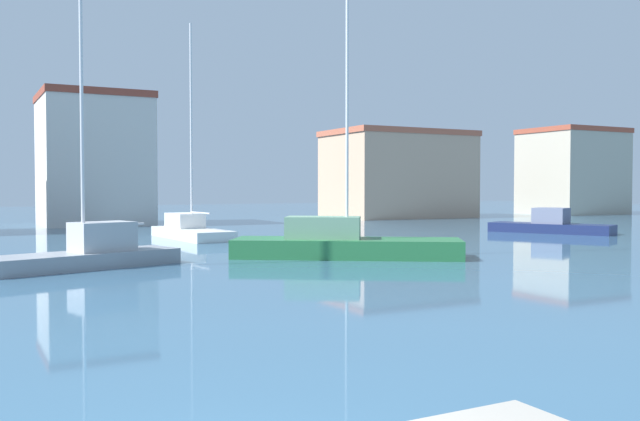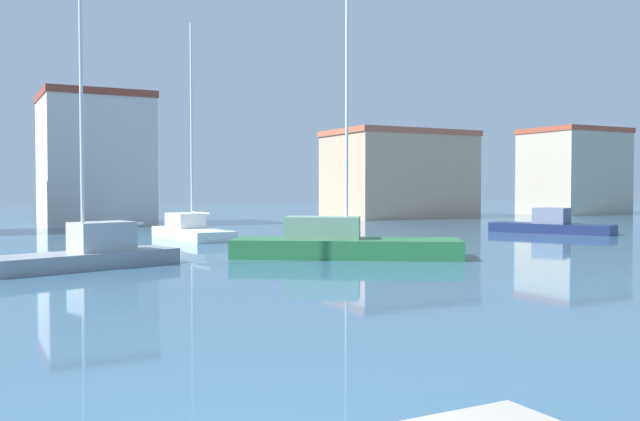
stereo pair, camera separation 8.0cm
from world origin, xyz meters
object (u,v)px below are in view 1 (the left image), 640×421
at_px(sailboat_green_near_pier, 342,243).
at_px(sailboat_white_distant_east, 190,229).
at_px(motorboat_navy_far_right, 551,225).
at_px(sailboat_grey_mid_harbor, 89,252).

xyz_separation_m(sailboat_green_near_pier, sailboat_white_distant_east, (-2.29, 12.72, -0.06)).
bearing_deg(sailboat_green_near_pier, motorboat_navy_far_right, 19.81).
relative_size(sailboat_grey_mid_harbor, motorboat_navy_far_right, 1.35).
height_order(motorboat_navy_far_right, sailboat_white_distant_east, sailboat_white_distant_east).
distance_m(sailboat_grey_mid_harbor, sailboat_white_distant_east, 13.65).
height_order(sailboat_grey_mid_harbor, sailboat_white_distant_east, sailboat_white_distant_east).
bearing_deg(sailboat_grey_mid_harbor, motorboat_navy_far_right, 11.20).
relative_size(sailboat_grey_mid_harbor, sailboat_green_near_pier, 0.76).
bearing_deg(motorboat_navy_far_right, sailboat_white_distant_east, 163.52).
xyz_separation_m(motorboat_navy_far_right, sailboat_white_distant_east, (-20.64, 6.11, 0.04)).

